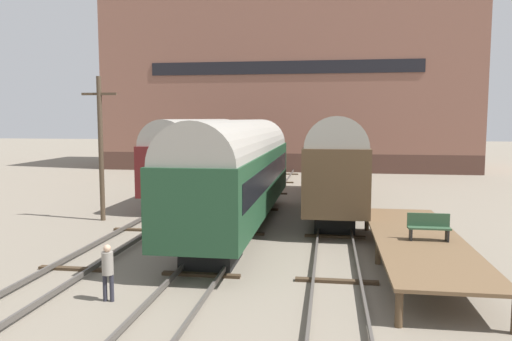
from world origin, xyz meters
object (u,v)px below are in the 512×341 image
Objects in this scene: train_car_maroon at (201,152)px; bench at (429,226)px; train_car_brown at (334,156)px; person_worker at (108,267)px; train_car_green at (238,168)px; utility_pole at (101,146)px.

bench is (11.83, -14.87, -1.39)m from train_car_maroon.
person_worker is at bearing -111.93° from train_car_brown.
train_car_green reaches higher than person_worker.
train_car_brown is 9.42m from train_car_maroon.
train_car_maroon reaches higher than bench.
person_worker is (-2.01, -9.36, -1.90)m from train_car_green.
train_car_brown reaches higher than person_worker.
utility_pole is (-7.19, 1.22, 0.88)m from train_car_green.
train_car_maroon is (-4.37, 9.98, 0.01)m from train_car_green.
train_car_maroon is 9.68× the size of person_worker.
utility_pole is (-11.56, -5.26, 0.76)m from train_car_brown.
train_car_brown is 2.37× the size of utility_pole.
train_car_maroon reaches higher than train_car_green.
utility_pole is at bearing -107.85° from train_car_maroon.
train_car_green reaches higher than bench.
train_car_green is at bearing 146.76° from bench.
person_worker is (2.36, -19.35, -1.91)m from train_car_maroon.
train_car_green is 0.95× the size of train_car_brown.
person_worker is at bearing -154.71° from bench.
train_car_maroon is at bearing 72.15° from utility_pole.
train_car_brown is 11.88m from bench.
train_car_green is 9.03m from bench.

